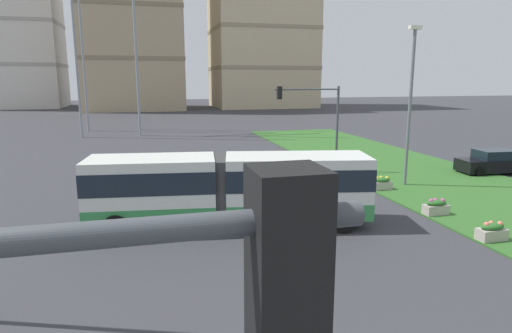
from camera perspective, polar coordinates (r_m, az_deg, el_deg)
name	(u,v)px	position (r m, az deg, el deg)	size (l,w,h in m)	color
articulated_bus	(230,188)	(18.49, -3.37, -2.80)	(12.03, 4.45, 3.00)	silver
car_black_sedan	(493,162)	(32.81, 28.44, 0.49)	(4.53, 2.31, 1.58)	black
flower_planter_3	(492,231)	(19.25, 28.35, -7.42)	(1.10, 0.56, 0.74)	#B7AD9E
flower_planter_4	(436,207)	(21.69, 22.38, -4.87)	(1.10, 0.56, 0.74)	#B7AD9E
flower_planter_5	(382,183)	(25.51, 16.03, -2.09)	(1.10, 0.56, 0.74)	#B7AD9E
traffic_light_far_right	(316,113)	(28.75, 7.87, 6.89)	(4.39, 0.28, 5.70)	#474C51
streetlight_median	(410,101)	(26.44, 19.45, 8.10)	(0.70, 0.28, 9.02)	slate
apartment_tower_west	(8,2)	(109.61, -29.58, 18.08)	(19.14, 15.45, 43.15)	silver
apartment_tower_centre	(262,13)	(99.59, 0.73, 19.41)	(21.10, 18.25, 40.05)	beige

